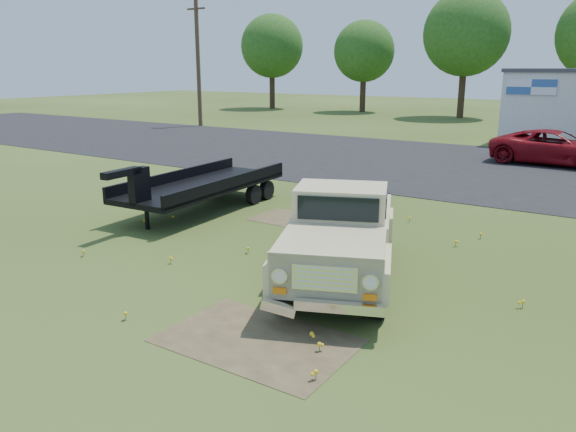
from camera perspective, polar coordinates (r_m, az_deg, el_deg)
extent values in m
plane|color=#2F4215|center=(12.19, -0.48, -5.31)|extent=(140.00, 140.00, 0.00)
cube|color=black|center=(25.68, 18.46, 4.68)|extent=(90.00, 14.00, 0.02)
cube|color=#473C26|center=(9.15, -3.13, -12.52)|extent=(3.00, 2.00, 0.01)
cube|color=#473C26|center=(16.03, 0.49, -0.34)|extent=(2.20, 1.60, 0.01)
cube|color=white|center=(33.01, 23.49, 11.93)|extent=(2.50, 0.08, 0.80)
cylinder|color=#483321|center=(42.39, -9.11, 15.09)|extent=(0.30, 0.30, 9.00)
cube|color=#483321|center=(42.58, -9.33, 20.07)|extent=(1.60, 0.12, 0.12)
cylinder|color=#382719|center=(60.31, -1.62, 12.58)|extent=(0.56, 0.56, 3.60)
sphere|color=#1C4E16|center=(60.30, -1.65, 16.87)|extent=(6.40, 6.40, 6.40)
cylinder|color=#382719|center=(56.14, 7.60, 12.10)|extent=(0.56, 0.56, 3.24)
sphere|color=#1C4E16|center=(56.10, 7.75, 16.26)|extent=(5.76, 5.76, 5.76)
cylinder|color=#382719|center=(51.13, 17.21, 11.73)|extent=(0.56, 0.56, 3.96)
sphere|color=#1C4E16|center=(51.15, 17.65, 17.29)|extent=(7.04, 7.04, 7.04)
imported|color=maroon|center=(27.65, 25.53, 6.26)|extent=(5.51, 2.68, 1.51)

